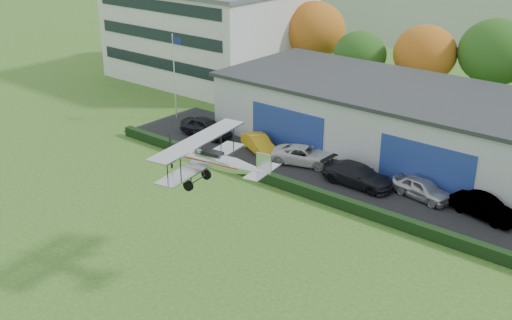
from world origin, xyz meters
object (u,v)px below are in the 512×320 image
Objects in this scene: car_4 at (422,188)px; car_5 at (484,207)px; biplane at (214,159)px; flagpole at (175,69)px; hangar at (461,134)px; car_2 at (304,155)px; car_1 at (259,144)px; car_3 at (358,175)px; office_block at (209,32)px; car_0 at (206,127)px.

car_4 is 4.36m from car_5.
biplane reaches higher than car_5.
car_5 is at bearing -2.23° from flagpole.
car_2 is at bearing -142.21° from hangar.
flagpole is 1.59× the size of car_2.
car_3 reaches higher than car_1.
flagpole is 1.11× the size of biplane.
biplane is (28.47, -29.40, 1.33)m from office_block.
car_4 is at bearing 62.83° from biplane.
car_1 is at bearing -37.00° from office_block.
biplane reaches higher than car_2.
office_block is 2.57× the size of flagpole.
office_block is 40.95m from biplane.
biplane is at bearing 172.59° from car_4.
car_1 is at bearing -91.00° from car_0.
office_block is at bearing 39.85° from car_0.
office_block is 20.48m from car_0.
car_4 is at bearing -77.52° from car_3.
car_4 is at bearing -22.85° from office_block.
flagpole is at bearing 66.90° from car_2.
hangar is at bearing 46.52° from car_5.
office_block is at bearing 167.99° from hangar.
car_2 is 0.93× the size of car_3.
car_2 is 1.17× the size of car_4.
flagpole reaches higher than car_5.
biplane reaches higher than car_3.
hangar is 8.09× the size of car_2.
hangar is 33.84m from office_block.
biplane is at bearing -123.35° from car_1.
car_0 is 0.68× the size of biplane.
car_5 is at bearing 49.31° from biplane.
flagpole is 1.49× the size of car_3.
flagpole is at bearing 107.07° from car_1.
office_block is 4.11× the size of car_2.
biplane reaches higher than hangar.
car_0 is at bearing 74.21° from car_2.
office_block is 3.83× the size of car_3.
office_block is 27.99m from car_2.
car_4 is (9.73, 0.19, 0.03)m from car_2.
biplane is at bearing -45.91° from office_block.
hangar is 9.48× the size of car_4.
car_4 is 17.09m from biplane.
office_block is 5.00× the size of car_1.
car_1 is 14.08m from car_4.
car_2 is at bearing 103.32° from car_5.
car_3 is 1.22× the size of car_5.
car_4 is 0.60× the size of biplane.
flagpole reaches higher than hangar.
car_1 is at bearing -151.16° from hangar.
hangar is 23.16m from biplane.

